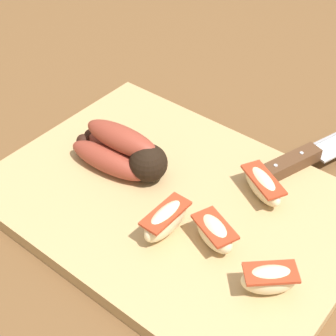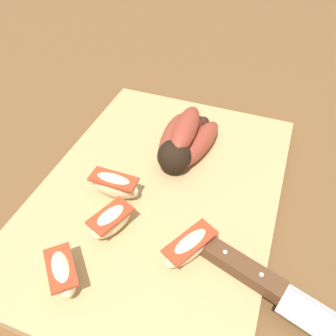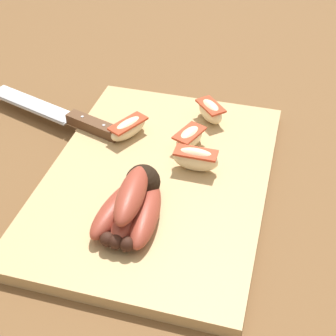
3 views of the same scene
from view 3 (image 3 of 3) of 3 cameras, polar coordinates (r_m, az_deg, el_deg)
The scene contains 8 objects.
ground_plane at distance 0.74m, azimuth -0.05°, elevation -2.87°, with size 6.00×6.00×0.00m, color brown.
cutting_board at distance 0.74m, azimuth -1.23°, elevation -1.44°, with size 0.45×0.32×0.02m, color tan.
banana_bunch at distance 0.66m, azimuth -4.04°, elevation -4.10°, with size 0.14×0.09×0.06m.
chefs_knife at distance 0.86m, azimuth -10.98°, elevation 5.62°, with size 0.11×0.28×0.02m.
apple_wedge_near at distance 0.84m, azimuth 4.84°, elevation 6.48°, with size 0.06×0.06×0.04m.
apple_wedge_middle at distance 0.78m, azimuth 2.44°, elevation 3.44°, with size 0.07×0.05×0.03m.
apple_wedge_far at distance 0.74m, azimuth 3.15°, elevation 1.04°, with size 0.03×0.07×0.04m.
apple_wedge_extra at distance 0.81m, azimuth -4.53°, elevation 4.55°, with size 0.08×0.06×0.03m.
Camera 3 is at (0.52, 0.14, 0.50)m, focal length 53.55 mm.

